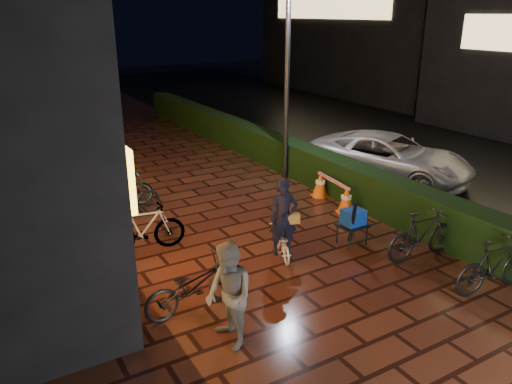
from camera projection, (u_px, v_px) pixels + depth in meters
ground at (347, 300)px, 8.71m from camera, size 80.00×80.00×0.00m
asphalt_road at (454, 159)px, 17.06m from camera, size 11.00×60.00×0.01m
hedge at (267, 147)px, 16.59m from camera, size 0.70×20.00×1.00m
bystander_person at (229, 296)px, 7.28m from camera, size 0.65×0.82×1.65m
van at (388, 157)px, 14.73m from camera, size 3.97×5.37×1.36m
lamp_post_hedge at (287, 75)px, 14.10m from camera, size 0.53×0.16×5.56m
lamp_post_sf at (86, 99)px, 12.61m from camera, size 0.47×0.15×4.85m
cyclist at (283, 229)px, 10.02m from camera, size 0.80×1.24×1.68m
traffic_barrier at (333, 192)px, 12.92m from camera, size 0.60×1.70×0.69m
cart_assembly at (353, 219)px, 10.59m from camera, size 0.62×0.63×1.14m
parked_bikes_storefront at (142, 221)px, 10.74m from camera, size 2.05×5.97×1.03m
parked_bikes_hedge at (456, 249)px, 9.42m from camera, size 1.86×2.25×1.03m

